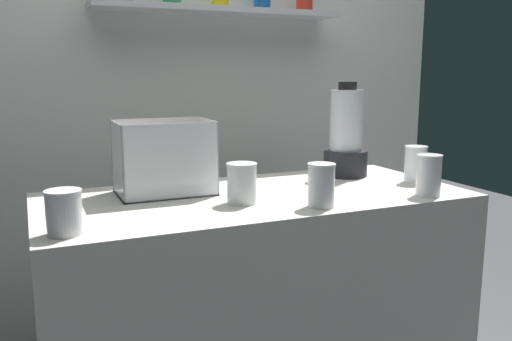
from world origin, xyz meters
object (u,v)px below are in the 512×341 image
object	(u,v)px
juice_cup_carrot_left	(242,185)
juice_cup_carrot_right	(429,178)
juice_cup_mango_far_left	(64,214)
juice_cup_beet_middle	(321,188)
juice_cup_beet_far_right	(415,166)
carrot_display_bin	(164,171)
blender_pitcher	(346,138)

from	to	relation	value
juice_cup_carrot_left	juice_cup_carrot_right	size ratio (longest dim) A/B	0.93
juice_cup_mango_far_left	juice_cup_beet_middle	bearing A→B (deg)	-1.11
juice_cup_carrot_right	juice_cup_beet_far_right	world-z (taller)	juice_cup_carrot_right
juice_cup_mango_far_left	juice_cup_beet_far_right	world-z (taller)	juice_cup_beet_far_right
carrot_display_bin	juice_cup_beet_middle	size ratio (longest dim) A/B	2.33
juice_cup_carrot_left	juice_cup_carrot_right	world-z (taller)	juice_cup_carrot_right
juice_cup_beet_far_right	carrot_display_bin	bearing A→B (deg)	168.42
carrot_display_bin	blender_pitcher	distance (m)	0.73
carrot_display_bin	juice_cup_mango_far_left	size ratio (longest dim) A/B	2.72
blender_pitcher	juice_cup_carrot_left	bearing A→B (deg)	-154.60
carrot_display_bin	juice_cup_beet_far_right	world-z (taller)	carrot_display_bin
carrot_display_bin	juice_cup_beet_middle	distance (m)	0.53
juice_cup_mango_far_left	juice_cup_beet_middle	world-z (taller)	juice_cup_beet_middle
juice_cup_carrot_left	juice_cup_beet_far_right	size ratio (longest dim) A/B	0.94
juice_cup_mango_far_left	juice_cup_carrot_left	size ratio (longest dim) A/B	0.90
juice_cup_carrot_left	juice_cup_beet_far_right	bearing A→B (deg)	3.72
juice_cup_beet_middle	juice_cup_beet_far_right	distance (m)	0.54
juice_cup_mango_far_left	juice_cup_carrot_left	distance (m)	0.54
juice_cup_carrot_right	carrot_display_bin	bearing A→B (deg)	154.43
juice_cup_beet_middle	juice_cup_beet_far_right	world-z (taller)	juice_cup_beet_far_right
juice_cup_mango_far_left	juice_cup_carrot_right	distance (m)	1.13
juice_cup_mango_far_left	juice_cup_carrot_left	xyz separation A→B (m)	(0.53, 0.12, 0.01)
blender_pitcher	juice_cup_mango_far_left	bearing A→B (deg)	-160.36
blender_pitcher	juice_cup_beet_middle	bearing A→B (deg)	-130.74
carrot_display_bin	juice_cup_carrot_left	size ratio (longest dim) A/B	2.46
blender_pitcher	juice_cup_carrot_left	distance (m)	0.60
juice_cup_beet_middle	juice_cup_carrot_right	bearing A→B (deg)	-1.27
blender_pitcher	juice_cup_mango_far_left	size ratio (longest dim) A/B	3.21
juice_cup_mango_far_left	juice_cup_beet_middle	xyz separation A→B (m)	(0.73, -0.01, 0.01)
juice_cup_beet_middle	juice_cup_beet_far_right	bearing A→B (deg)	19.97
blender_pitcher	juice_cup_beet_far_right	world-z (taller)	blender_pitcher
blender_pitcher	juice_cup_mango_far_left	xyz separation A→B (m)	(-1.07, -0.38, -0.10)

